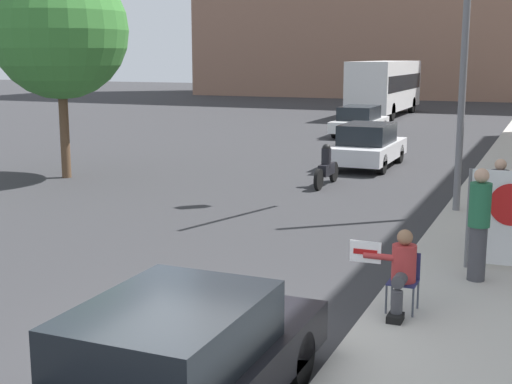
% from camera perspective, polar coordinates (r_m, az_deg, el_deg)
% --- Properties ---
extents(ground_plane, '(160.00, 160.00, 0.00)m').
position_cam_1_polar(ground_plane, '(9.19, -4.91, -12.78)').
color(ground_plane, '#303033').
extents(seated_protester, '(0.95, 0.77, 1.17)m').
position_cam_1_polar(seated_protester, '(10.10, 11.52, -6.10)').
color(seated_protester, '#474C56').
rests_on(seated_protester, sidewalk_curb).
extents(jogger_on_sidewalk, '(0.34, 0.34, 1.81)m').
position_cam_1_polar(jogger_on_sidewalk, '(11.75, 17.40, -2.42)').
color(jogger_on_sidewalk, '#424247').
rests_on(jogger_on_sidewalk, sidewalk_curb).
extents(pedestrian_behind, '(0.34, 0.34, 1.67)m').
position_cam_1_polar(pedestrian_behind, '(13.88, 18.80, -0.83)').
color(pedestrian_behind, black).
rests_on(pedestrian_behind, sidewalk_curb).
extents(traffic_light_pole, '(3.44, 3.20, 6.11)m').
position_cam_1_polar(traffic_light_pole, '(17.36, 12.69, 12.64)').
color(traffic_light_pole, slate).
rests_on(traffic_light_pole, sidewalk_curb).
extents(parked_car_curbside, '(1.79, 4.17, 1.35)m').
position_cam_1_polar(parked_car_curbside, '(7.29, -6.37, -13.50)').
color(parked_car_curbside, black).
rests_on(parked_car_curbside, ground_plane).
extents(car_on_road_nearest, '(1.78, 4.21, 1.46)m').
position_cam_1_polar(car_on_road_nearest, '(24.11, 8.93, 3.69)').
color(car_on_road_nearest, silver).
rests_on(car_on_road_nearest, ground_plane).
extents(car_on_road_midblock, '(1.78, 4.42, 1.39)m').
position_cam_1_polar(car_on_road_midblock, '(33.56, 8.29, 5.66)').
color(car_on_road_midblock, white).
rests_on(car_on_road_midblock, ground_plane).
extents(city_bus_on_road, '(2.48, 10.01, 3.34)m').
position_cam_1_polar(city_bus_on_road, '(44.89, 10.31, 8.44)').
color(city_bus_on_road, silver).
rests_on(city_bus_on_road, ground_plane).
extents(motorcycle_on_road, '(0.28, 2.06, 1.22)m').
position_cam_1_polar(motorcycle_on_road, '(20.44, 5.66, 1.95)').
color(motorcycle_on_road, black).
rests_on(motorcycle_on_road, ground_plane).
extents(street_tree_near_curb, '(4.06, 4.06, 6.44)m').
position_cam_1_polar(street_tree_near_curb, '(22.33, -15.45, 12.33)').
color(street_tree_near_curb, brown).
rests_on(street_tree_near_curb, ground_plane).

